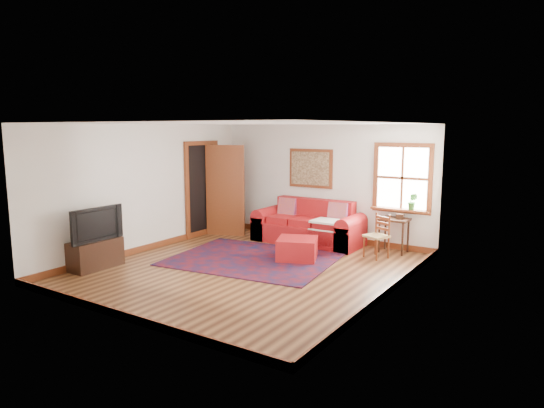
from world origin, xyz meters
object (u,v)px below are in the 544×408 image
Objects in this scene: red_leather_sofa at (309,229)px; ladder_back_chair at (378,234)px; red_ottoman at (297,249)px; side_table at (394,224)px; media_cabinet at (96,254)px.

red_leather_sofa is 2.79× the size of ladder_back_chair.
ladder_back_chair is at bearing 16.03° from red_ottoman.
side_table is at bearing 25.73° from red_ottoman.
red_leather_sofa is at bearing 167.94° from ladder_back_chair.
ladder_back_chair reaches higher than red_ottoman.
red_leather_sofa reaches higher than ladder_back_chair.
media_cabinet reaches higher than red_ottoman.
red_ottoman is 1.56m from ladder_back_chair.
red_ottoman is 0.85× the size of ladder_back_chair.
red_ottoman is 1.04× the size of side_table.
media_cabinet is at bearing -138.95° from ladder_back_chair.
media_cabinet is at bearing -135.66° from side_table.
side_table is at bearing 44.34° from media_cabinet.
media_cabinet is at bearing -160.85° from red_ottoman.
red_ottoman is at bearing -141.13° from ladder_back_chair.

